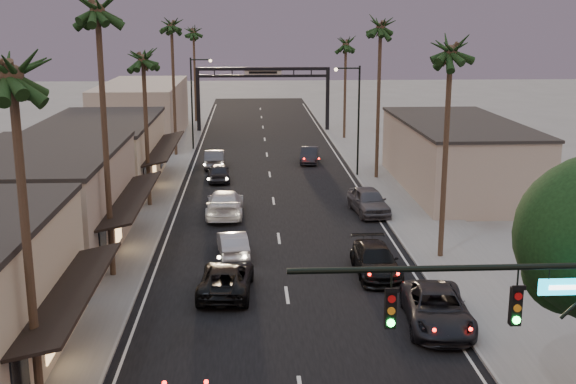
{
  "coord_description": "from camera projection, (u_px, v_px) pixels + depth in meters",
  "views": [
    {
      "loc": [
        -1.69,
        -12.71,
        12.63
      ],
      "look_at": [
        0.62,
        29.32,
        2.5
      ],
      "focal_mm": 45.0,
      "sensor_mm": 36.0,
      "label": 1
    }
  ],
  "objects": [
    {
      "name": "storefront_mid",
      "position": [
        42.0,
        205.0,
        39.29
      ],
      "size": [
        8.0,
        14.0,
        5.5
      ],
      "primitive_type": "cube",
      "color": "gray",
      "rests_on": "ground"
    },
    {
      "name": "oncoming_pickup",
      "position": [
        226.0,
        279.0,
        33.92
      ],
      "size": [
        2.73,
        5.32,
        1.44
      ],
      "primitive_type": "imported",
      "rotation": [
        0.0,
        0.0,
        3.07
      ],
      "color": "black",
      "rests_on": "ground"
    },
    {
      "name": "ground",
      "position": [
        272.0,
        191.0,
        54.21
      ],
      "size": [
        200.0,
        200.0,
        0.0
      ],
      "primitive_type": "plane",
      "color": "slate",
      "rests_on": "ground"
    },
    {
      "name": "oncoming_grey_far",
      "position": [
        215.0,
        159.0,
        62.74
      ],
      "size": [
        1.73,
        4.71,
        1.54
      ],
      "primitive_type": "imported",
      "rotation": [
        0.0,
        0.0,
        3.16
      ],
      "color": "#454549",
      "rests_on": "ground"
    },
    {
      "name": "palm_rb",
      "position": [
        381.0,
        22.0,
        55.65
      ],
      "size": [
        3.2,
        3.2,
        14.2
      ],
      "color": "#38281C",
      "rests_on": "ground"
    },
    {
      "name": "palm_la",
      "position": [
        10.0,
        61.0,
        20.98
      ],
      "size": [
        3.2,
        3.2,
        13.2
      ],
      "color": "#38281C",
      "rests_on": "ground"
    },
    {
      "name": "traffic_signal",
      "position": [
        541.0,
        323.0,
        18.38
      ],
      "size": [
        8.51,
        0.22,
        7.8
      ],
      "color": "black",
      "rests_on": "ground"
    },
    {
      "name": "palm_lc",
      "position": [
        143.0,
        52.0,
        47.42
      ],
      "size": [
        3.2,
        3.2,
        12.2
      ],
      "color": "#38281C",
      "rests_on": "ground"
    },
    {
      "name": "arch",
      "position": [
        263.0,
        83.0,
        82.04
      ],
      "size": [
        15.2,
        0.4,
        7.27
      ],
      "color": "black",
      "rests_on": "ground"
    },
    {
      "name": "curbside_grey",
      "position": [
        369.0,
        201.0,
        47.85
      ],
      "size": [
        2.57,
        5.24,
        1.72
      ],
      "primitive_type": "imported",
      "rotation": [
        0.0,
        0.0,
        0.11
      ],
      "color": "#424146",
      "rests_on": "ground"
    },
    {
      "name": "curbside_far",
      "position": [
        309.0,
        155.0,
        64.71
      ],
      "size": [
        2.04,
        4.43,
        1.41
      ],
      "primitive_type": "imported",
      "rotation": [
        0.0,
        0.0,
        -0.13
      ],
      "color": "black",
      "rests_on": "ground"
    },
    {
      "name": "palm_far",
      "position": [
        193.0,
        29.0,
        87.99
      ],
      "size": [
        3.2,
        3.2,
        13.2
      ],
      "color": "#38281C",
      "rests_on": "ground"
    },
    {
      "name": "palm_lb",
      "position": [
        97.0,
        2.0,
        33.15
      ],
      "size": [
        3.2,
        3.2,
        15.2
      ],
      "color": "#38281C",
      "rests_on": "ground"
    },
    {
      "name": "sidewalk_right",
      "position": [
        371.0,
        159.0,
        66.36
      ],
      "size": [
        5.0,
        92.0,
        0.12
      ],
      "primitive_type": "cube",
      "color": "slate",
      "rests_on": "ground"
    },
    {
      "name": "curbside_near",
      "position": [
        437.0,
        309.0,
        30.28
      ],
      "size": [
        3.08,
        5.82,
        1.56
      ],
      "primitive_type": "imported",
      "rotation": [
        0.0,
        0.0,
        -0.09
      ],
      "color": "black",
      "rests_on": "ground"
    },
    {
      "name": "sidewalk_left",
      "position": [
        163.0,
        161.0,
        65.34
      ],
      "size": [
        5.0,
        92.0,
        0.12
      ],
      "primitive_type": "cube",
      "color": "slate",
      "rests_on": "ground"
    },
    {
      "name": "curbside_black",
      "position": [
        376.0,
        261.0,
        36.38
      ],
      "size": [
        2.16,
        5.16,
        1.49
      ],
      "primitive_type": "imported",
      "rotation": [
        0.0,
        0.0,
        0.01
      ],
      "color": "black",
      "rests_on": "ground"
    },
    {
      "name": "palm_ld",
      "position": [
        171.0,
        21.0,
        65.41
      ],
      "size": [
        3.2,
        3.2,
        14.2
      ],
      "color": "#38281C",
      "rests_on": "ground"
    },
    {
      "name": "streetlight_right",
      "position": [
        355.0,
        112.0,
        58.19
      ],
      "size": [
        2.13,
        0.3,
        9.0
      ],
      "color": "black",
      "rests_on": "ground"
    },
    {
      "name": "storefront_far",
      "position": [
        101.0,
        155.0,
        54.88
      ],
      "size": [
        8.0,
        16.0,
        5.0
      ],
      "primitive_type": "cube",
      "color": "#C1B593",
      "rests_on": "ground"
    },
    {
      "name": "palm_ra",
      "position": [
        451.0,
        43.0,
        36.46
      ],
      "size": [
        3.2,
        3.2,
        13.2
      ],
      "color": "#38281C",
      "rests_on": "ground"
    },
    {
      "name": "streetlight_left",
      "position": [
        195.0,
        96.0,
        70.07
      ],
      "size": [
        2.13,
        0.3,
        9.0
      ],
      "color": "black",
      "rests_on": "ground"
    },
    {
      "name": "oncoming_silver",
      "position": [
        233.0,
        244.0,
        39.28
      ],
      "size": [
        1.95,
        4.33,
        1.38
      ],
      "primitive_type": "imported",
      "rotation": [
        0.0,
        0.0,
        3.26
      ],
      "color": "gray",
      "rests_on": "ground"
    },
    {
      "name": "palm_rc",
      "position": [
        346.0,
        40.0,
        75.52
      ],
      "size": [
        3.2,
        3.2,
        12.2
      ],
      "color": "#38281C",
      "rests_on": "ground"
    },
    {
      "name": "road",
      "position": [
        270.0,
        177.0,
        59.07
      ],
      "size": [
        14.0,
        120.0,
        0.02
      ],
      "primitive_type": "cube",
      "color": "black",
      "rests_on": "ground"
    },
    {
      "name": "building_right",
      "position": [
        457.0,
        157.0,
        54.37
      ],
      "size": [
        8.0,
        18.0,
        5.0
      ],
      "primitive_type": "cube",
      "color": "gray",
      "rests_on": "ground"
    },
    {
      "name": "storefront_dist",
      "position": [
        143.0,
        111.0,
        77.09
      ],
      "size": [
        8.0,
        20.0,
        6.0
      ],
      "primitive_type": "cube",
      "color": "gray",
      "rests_on": "ground"
    },
    {
      "name": "oncoming_white",
      "position": [
        225.0,
        203.0,
        47.28
      ],
      "size": [
        2.41,
        5.83,
        1.69
      ],
      "primitive_type": "imported",
      "rotation": [
        0.0,
        0.0,
        3.13
      ],
      "color": "silver",
      "rests_on": "ground"
    },
    {
      "name": "oncoming_dgrey",
      "position": [
        219.0,
        172.0,
        57.44
      ],
      "size": [
        2.02,
        4.38,
        1.46
      ],
      "primitive_type": "imported",
      "rotation": [
        0.0,
        0.0,
        3.21
      ],
      "color": "black",
      "rests_on": "ground"
    }
  ]
}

